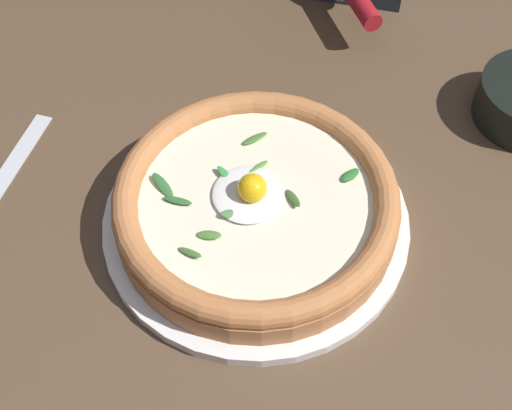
% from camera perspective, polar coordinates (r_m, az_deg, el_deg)
% --- Properties ---
extents(ground_plane, '(2.40, 2.40, 0.03)m').
position_cam_1_polar(ground_plane, '(0.68, 1.31, -1.67)').
color(ground_plane, brown).
rests_on(ground_plane, ground).
extents(pizza_plate, '(0.29, 0.29, 0.01)m').
position_cam_1_polar(pizza_plate, '(0.66, -0.00, -1.34)').
color(pizza_plate, white).
rests_on(pizza_plate, ground).
extents(pizza, '(0.26, 0.26, 0.06)m').
position_cam_1_polar(pizza, '(0.63, -0.01, 0.12)').
color(pizza, '#BF7846').
rests_on(pizza, pizza_plate).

